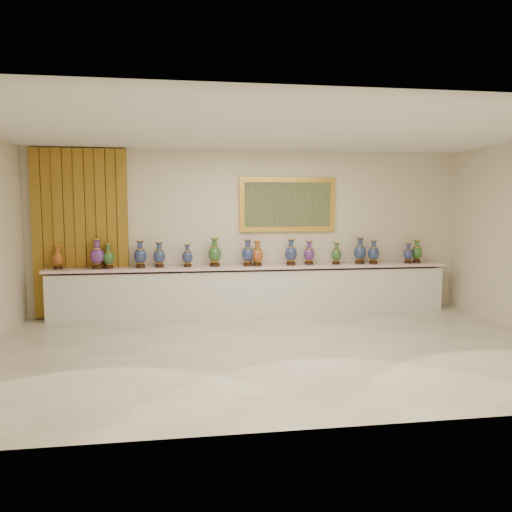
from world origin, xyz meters
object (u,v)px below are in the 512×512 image
at_px(vase_1, 97,255).
at_px(vase_2, 109,257).
at_px(counter, 253,291).
at_px(vase_0, 58,259).

relative_size(vase_1, vase_2, 1.21).
distance_m(vase_1, vase_2, 0.19).
bearing_deg(counter, vase_1, -178.93).
distance_m(counter, vase_0, 3.45).
bearing_deg(vase_1, vase_0, 175.70).
distance_m(vase_0, vase_2, 0.85).
distance_m(vase_0, vase_1, 0.67).
distance_m(counter, vase_1, 2.82).
bearing_deg(vase_2, vase_0, 178.81).
bearing_deg(vase_2, counter, 0.42).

